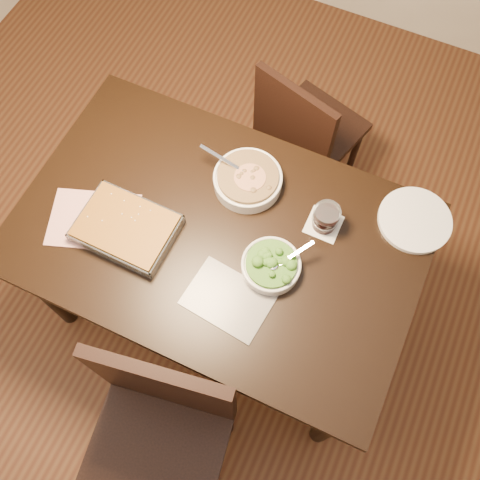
% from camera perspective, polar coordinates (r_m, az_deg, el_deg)
% --- Properties ---
extents(ground, '(4.00, 4.00, 0.00)m').
position_cam_1_polar(ground, '(2.54, -1.71, -6.44)').
color(ground, '#432113').
rests_on(ground, ground).
extents(room, '(4.04, 4.04, 2.72)m').
position_cam_1_polar(room, '(1.05, -4.48, 23.34)').
color(room, '#BAB09E').
rests_on(room, ground).
extents(table, '(1.40, 0.90, 0.75)m').
position_cam_1_polar(table, '(1.93, -2.24, -0.51)').
color(table, black).
rests_on(table, ground).
extents(magazine_a, '(0.36, 0.31, 0.01)m').
position_cam_1_polar(magazine_a, '(1.93, -15.33, 2.11)').
color(magazine_a, '#B6343C').
rests_on(magazine_a, table).
extents(magazine_b, '(0.29, 0.22, 0.00)m').
position_cam_1_polar(magazine_b, '(1.76, -1.27, -6.34)').
color(magazine_b, '#24242B').
rests_on(magazine_b, table).
extents(coaster, '(0.12, 0.12, 0.00)m').
position_cam_1_polar(coaster, '(1.88, 8.90, 1.65)').
color(coaster, white).
rests_on(coaster, table).
extents(stew_bowl, '(0.27, 0.25, 0.09)m').
position_cam_1_polar(stew_bowl, '(1.91, 0.83, 6.47)').
color(stew_bowl, white).
rests_on(stew_bowl, table).
extents(broccoli_bowl, '(0.20, 0.21, 0.08)m').
position_cam_1_polar(broccoli_bowl, '(1.77, 3.34, -2.72)').
color(broccoli_bowl, white).
rests_on(broccoli_bowl, table).
extents(baking_dish, '(0.33, 0.24, 0.06)m').
position_cam_1_polar(baking_dish, '(1.86, -12.03, 1.25)').
color(baking_dish, silver).
rests_on(baking_dish, table).
extents(wine_tumbler, '(0.09, 0.09, 0.10)m').
position_cam_1_polar(wine_tumbler, '(1.83, 9.14, 2.38)').
color(wine_tumbler, black).
rests_on(wine_tumbler, coaster).
extents(dinner_plate, '(0.26, 0.26, 0.02)m').
position_cam_1_polar(dinner_plate, '(1.95, 18.14, 2.04)').
color(dinner_plate, white).
rests_on(dinner_plate, table).
extents(chair_near, '(0.52, 0.52, 0.97)m').
position_cam_1_polar(chair_near, '(1.91, -8.54, -19.45)').
color(chair_near, black).
rests_on(chair_near, ground).
extents(chair_far, '(0.49, 0.49, 0.83)m').
position_cam_1_polar(chair_far, '(2.43, 6.84, 11.47)').
color(chair_far, black).
rests_on(chair_far, ground).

